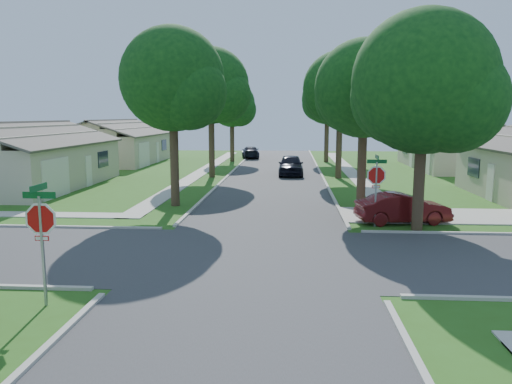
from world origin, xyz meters
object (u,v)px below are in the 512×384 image
Objects in this scene: tree_w_near at (174,84)px; car_driveway at (403,208)px; tree_e_near at (365,93)px; tree_e_far at (328,101)px; house_ne_far at (460,151)px; house_nw_far at (115,147)px; car_curb_west at (250,152)px; stop_sign_ne at (376,178)px; car_curb_east at (291,165)px; tree_ne_corner at (425,89)px; stop_sign_sw at (41,224)px; tree_w_far at (232,106)px; tree_e_mid at (341,92)px; tree_w_mid at (212,89)px; house_nw_near at (23,164)px.

car_driveway is at bearing -18.23° from tree_w_near.
tree_e_near is 0.95× the size of tree_e_far.
house_ne_far and house_nw_far have the same top height.
tree_w_near reaches higher than car_curb_west.
stop_sign_ne is 18.35m from car_curb_east.
stop_sign_ne is 29.57m from tree_e_far.
tree_ne_corner is at bearing -51.19° from house_nw_far.
tree_w_far reaches higher than stop_sign_sw.
stop_sign_ne reaches higher than car_curb_west.
tree_e_mid is at bearing -27.91° from house_nw_far.
tree_e_far reaches higher than tree_w_far.
tree_e_near reaches higher than stop_sign_ne.
car_curb_east reaches higher than car_driveway.
house_nw_near is at bearing -152.10° from tree_w_mid.
tree_ne_corner is at bearing -71.47° from tree_e_near.
stop_sign_ne is at bearing 45.00° from stop_sign_sw.
tree_w_mid is at bearing -44.07° from house_nw_far.
car_curb_west is (1.44, 29.21, -5.48)m from tree_w_near.
house_nw_far is (-11.34, -2.01, -3.99)m from tree_w_far.
tree_e_near reaches higher than house_ne_far.
house_nw_far reaches higher than car_curb_east.
stop_sign_ne is 23.12m from house_nw_near.
tree_w_near is at bearing -110.60° from tree_e_far.
tree_e_mid is 9.40m from tree_w_mid.
stop_sign_ne is 0.36× the size of tree_e_near.
house_nw_far is at bearing -169.95° from tree_w_far.
tree_w_near is (-9.40, -25.00, 0.14)m from tree_e_far.
tree_e_near is 14.93m from car_curb_east.
stop_sign_sw is 27.71m from tree_e_mid.
tree_e_mid is 1.06× the size of tree_e_far.
tree_e_mid is at bearing 107.43° from car_curb_west.
house_ne_far is (20.64, -5.01, -3.99)m from tree_w_far.
tree_e_mid is 1.03× the size of tree_w_near.
stop_sign_ne is at bearing -90.10° from tree_e_far.
car_curb_east is at bearing 98.41° from car_curb_west.
tree_e_mid is 1.15× the size of tree_w_far.
tree_w_far is at bearing -180.00° from tree_e_far.
house_nw_far is 3.09× the size of car_curb_west.
tree_e_far is at bearing 42.50° from house_nw_near.
tree_w_mid reaches higher than tree_w_near.
stop_sign_sw is 14.64m from tree_ne_corner.
tree_w_mid is at bearing 89.98° from tree_w_near.
tree_e_mid is 23.95m from house_nw_far.
stop_sign_ne reaches higher than car_curb_east.
car_driveway is at bearing 105.56° from tree_ne_corner.
car_curb_west is (-4.40, 15.55, -0.16)m from car_curb_east.
car_driveway is (21.99, -9.50, -0.87)m from house_nw_near.
tree_e_far reaches higher than car_driveway.
car_curb_west is at bearing 71.01° from tree_w_far.
tree_e_near is 6.23m from car_driveway.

